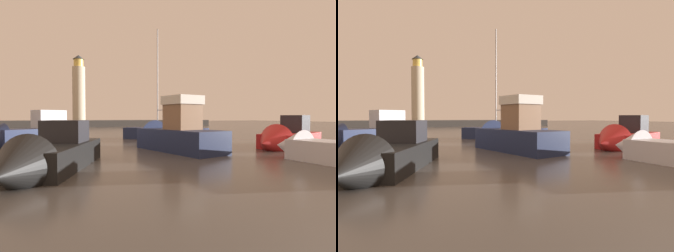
{
  "view_description": "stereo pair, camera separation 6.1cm",
  "coord_description": "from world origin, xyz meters",
  "views": [
    {
      "loc": [
        -4.88,
        -1.2,
        2.22
      ],
      "look_at": [
        0.54,
        12.73,
        1.72
      ],
      "focal_mm": 29.75,
      "sensor_mm": 36.0,
      "label": 1
    },
    {
      "loc": [
        -4.83,
        -1.22,
        2.22
      ],
      "look_at": [
        0.54,
        12.73,
        1.72
      ],
      "focal_mm": 29.75,
      "sensor_mm": 36.0,
      "label": 2
    }
  ],
  "objects": [
    {
      "name": "motorboat_5",
      "position": [
        -6.9,
        21.42,
        0.87
      ],
      "size": [
        7.86,
        6.3,
        3.04
      ],
      "color": "#1E284C",
      "rests_on": "ground_plane"
    },
    {
      "name": "sailboat_moored",
      "position": [
        4.76,
        24.38,
        0.61
      ],
      "size": [
        7.5,
        7.54,
        10.85
      ],
      "color": "#1E284C",
      "rests_on": "ground_plane"
    },
    {
      "name": "breakwater",
      "position": [
        0.0,
        64.69,
        0.7
      ],
      "size": [
        61.43,
        6.43,
        1.41
      ],
      "primitive_type": "cube",
      "color": "#423F3D",
      "rests_on": "ground_plane"
    },
    {
      "name": "motorboat_3",
      "position": [
        -5.36,
        10.6,
        0.66
      ],
      "size": [
        4.76,
        8.19,
        2.56
      ],
      "color": "black",
      "rests_on": "ground_plane"
    },
    {
      "name": "motorboat_1",
      "position": [
        2.03,
        16.33,
        1.04
      ],
      "size": [
        4.38,
        8.84,
        3.97
      ],
      "color": "#1E284C",
      "rests_on": "ground_plane"
    },
    {
      "name": "lighthouse",
      "position": [
        -0.83,
        64.69,
        8.37
      ],
      "size": [
        2.79,
        2.79,
        14.69
      ],
      "color": "beige",
      "rests_on": "breakwater"
    },
    {
      "name": "ground_plane",
      "position": [
        0.0,
        32.35,
        0.0
      ],
      "size": [
        220.0,
        220.0,
        0.0
      ],
      "primitive_type": "plane",
      "color": "#4C4742"
    },
    {
      "name": "motorboat_6",
      "position": [
        9.94,
        14.15,
        0.67
      ],
      "size": [
        8.3,
        5.6,
        2.95
      ],
      "color": "#B21E1E",
      "rests_on": "ground_plane"
    }
  ]
}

